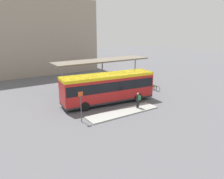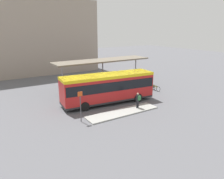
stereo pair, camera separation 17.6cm
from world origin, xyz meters
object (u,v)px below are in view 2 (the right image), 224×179
Objects in this scene: city_bus at (108,86)px; bicycle_green at (153,87)px; pedestrian_waiting at (138,99)px; platform_sign at (81,105)px; potted_planter_near_shelter at (81,94)px; bicycle_yellow at (156,88)px.

bicycle_green is (7.93, 1.37, -1.55)m from city_bus.
platform_sign is at bearing 76.38° from pedestrian_waiting.
platform_sign is at bearing -114.71° from potted_planter_near_shelter.
potted_planter_near_shelter is at bearing 136.53° from city_bus.
pedestrian_waiting reaches higher than bicycle_yellow.
bicycle_yellow is 10.15m from potted_planter_near_shelter.
pedestrian_waiting is at bearing -2.08° from platform_sign.
platform_sign reaches higher than bicycle_yellow.
pedestrian_waiting is 6.91m from potted_planter_near_shelter.
bicycle_green is 10.16m from potted_planter_near_shelter.
potted_planter_near_shelter reaches higher than bicycle_yellow.
city_bus reaches higher than pedestrian_waiting.
city_bus is 8.20m from bicycle_green.
potted_planter_near_shelter is (-10.09, 1.16, 0.34)m from bicycle_green.
city_bus is 7.83× the size of potted_planter_near_shelter.
city_bus is 6.54× the size of bicycle_green.
pedestrian_waiting is at bearing -57.26° from potted_planter_near_shelter.
city_bus is 5.63m from platform_sign.
potted_planter_near_shelter is at bearing 78.18° from bicycle_yellow.
potted_planter_near_shelter is (-9.98, 1.84, 0.32)m from bicycle_yellow.
platform_sign is (-4.72, -3.04, -0.34)m from city_bus.
platform_sign is (-6.30, 0.23, 0.52)m from pedestrian_waiting.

